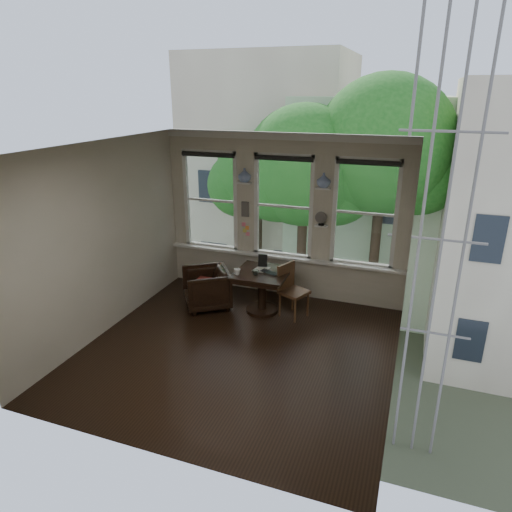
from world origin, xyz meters
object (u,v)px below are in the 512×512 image
at_px(side_chair_right, 294,292).
at_px(laptop, 267,273).
at_px(armchair_left, 206,288).
at_px(table, 262,292).
at_px(mug, 237,272).

relative_size(side_chair_right, laptop, 2.71).
bearing_deg(armchair_left, laptop, 59.14).
bearing_deg(table, armchair_left, -171.02).
bearing_deg(mug, armchair_left, 170.93).
bearing_deg(laptop, table, 172.21).
relative_size(side_chair_right, mug, 8.29).
distance_m(laptop, mug, 0.51).
xyz_separation_m(table, side_chair_right, (0.57, 0.02, 0.09)).
height_order(table, laptop, laptop).
bearing_deg(laptop, side_chair_right, 31.75).
relative_size(table, armchair_left, 1.14).
xyz_separation_m(table, laptop, (0.12, -0.07, 0.39)).
bearing_deg(mug, table, 36.11).
height_order(table, side_chair_right, side_chair_right).
bearing_deg(laptop, mug, -136.58).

